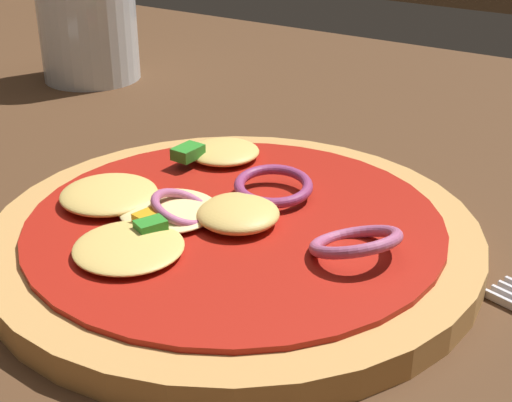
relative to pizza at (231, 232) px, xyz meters
name	(u,v)px	position (x,y,z in m)	size (l,w,h in m)	color
dining_table	(171,286)	(-0.02, -0.03, -0.03)	(1.30, 0.95, 0.03)	#4C301C
pizza	(231,232)	(0.00, 0.00, 0.00)	(0.25, 0.25, 0.03)	tan
beer_glass	(87,18)	(-0.27, 0.19, 0.04)	(0.08, 0.08, 0.11)	silver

